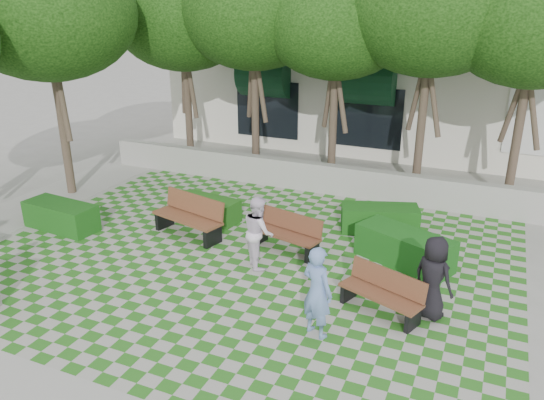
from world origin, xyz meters
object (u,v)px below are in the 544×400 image
at_px(bench_east, 382,293).
at_px(hedge_west, 61,216).
at_px(person_white, 259,232).
at_px(bench_west, 189,217).
at_px(hedge_midright, 380,219).
at_px(person_blue, 317,292).
at_px(person_dark, 433,278).
at_px(hedge_east, 404,248).
at_px(bench_mid, 287,233).
at_px(hedge_midleft, 208,209).

bearing_deg(bench_east, hedge_west, -163.17).
bearing_deg(person_white, bench_west, 32.25).
bearing_deg(hedge_midright, person_blue, -90.06).
height_order(person_blue, person_white, person_blue).
bearing_deg(bench_east, bench_west, -175.99).
relative_size(bench_east, person_dark, 1.05).
relative_size(bench_west, hedge_west, 1.03).
distance_m(hedge_east, hedge_midright, 1.82).
bearing_deg(person_white, bench_east, -144.98).
distance_m(hedge_east, person_white, 3.33).
height_order(bench_west, hedge_west, bench_west).
bearing_deg(bench_mid, hedge_midright, 62.72).
bearing_deg(hedge_west, person_dark, -2.25).
height_order(hedge_midleft, hedge_west, hedge_west).
relative_size(bench_west, person_blue, 1.20).
bearing_deg(hedge_midleft, bench_mid, -18.44).
height_order(hedge_west, person_white, person_white).
relative_size(hedge_midleft, person_dark, 1.09).
relative_size(hedge_midright, person_white, 1.19).
height_order(bench_east, person_blue, person_blue).
bearing_deg(bench_mid, bench_west, -161.59).
height_order(hedge_midright, hedge_midleft, hedge_midright).
height_order(bench_east, hedge_east, bench_east).
height_order(bench_west, hedge_east, bench_west).
xyz_separation_m(bench_mid, hedge_east, (2.69, 0.43, -0.05)).
relative_size(hedge_midright, hedge_west, 0.97).
bearing_deg(hedge_east, hedge_midleft, 175.02).
bearing_deg(person_white, person_blue, -173.49).
height_order(hedge_east, hedge_midright, hedge_east).
xyz_separation_m(bench_mid, person_white, (-0.31, -0.95, 0.38)).
height_order(bench_mid, hedge_east, bench_mid).
xyz_separation_m(bench_mid, hedge_midleft, (-2.71, 0.90, -0.13)).
height_order(bench_west, person_blue, person_blue).
bearing_deg(bench_mid, hedge_east, 23.41).
height_order(bench_east, hedge_midright, bench_east).
bearing_deg(person_white, person_dark, -138.14).
relative_size(hedge_east, person_blue, 1.26).
bearing_deg(bench_mid, person_blue, -44.94).
relative_size(hedge_midright, hedge_midleft, 1.10).
bearing_deg(hedge_west, bench_mid, 11.27).
height_order(hedge_west, person_dark, person_dark).
bearing_deg(bench_east, person_dark, 36.38).
xyz_separation_m(hedge_midleft, hedge_west, (-3.20, -2.08, 0.04)).
height_order(hedge_east, person_white, person_white).
xyz_separation_m(bench_west, person_blue, (4.37, -2.78, 0.37)).
relative_size(bench_mid, person_white, 1.11).
bearing_deg(person_dark, hedge_west, 25.24).
xyz_separation_m(bench_east, bench_west, (-5.28, 1.60, 0.09)).
height_order(bench_mid, hedge_west, bench_mid).
xyz_separation_m(hedge_west, person_blue, (7.68, -1.79, 0.51)).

